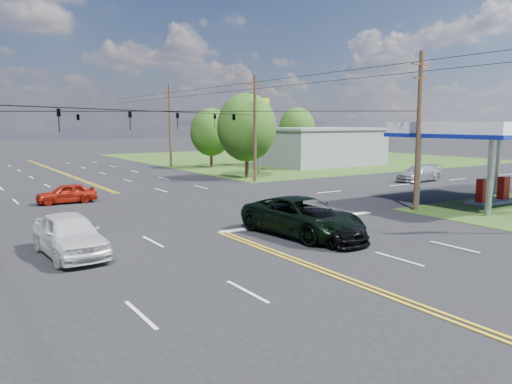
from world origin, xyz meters
TOP-DOWN VIEW (x-y plane):
  - ground at (0.00, 12.00)m, footprint 280.00×280.00m
  - grass_ne at (35.00, 44.00)m, footprint 46.00×48.00m
  - stop_bar at (5.00, 4.00)m, footprint 10.00×0.50m
  - retail_ne at (30.00, 32.00)m, footprint 14.00×10.00m
  - gas_canopy at (19.50, 2.00)m, footprint 12.20×8.20m
  - pole_se at (13.00, 3.00)m, footprint 1.60×0.28m
  - pole_ne at (13.00, 21.00)m, footprint 1.60×0.28m
  - pole_right_far at (13.00, 40.00)m, footprint 1.60×0.28m
  - span_wire_signals at (0.00, 12.00)m, footprint 26.00×18.00m
  - power_lines at (0.00, 10.00)m, footprint 26.04×100.00m
  - tree_right_a at (14.00, 24.00)m, footprint 5.70×5.70m
  - tree_right_b at (16.50, 36.00)m, footprint 4.94×4.94m
  - tree_far_r at (34.00, 42.00)m, footprint 5.32×5.32m
  - pickup_dkgreen at (3.00, 1.44)m, footprint 3.61×6.70m
  - suv_black at (3.00, 0.11)m, footprint 2.36×5.03m
  - pickup_white at (-7.15, 3.58)m, footprint 2.31×5.21m
  - sedan_red at (-4.21, 17.50)m, footprint 3.93×1.76m
  - sedan_far at (25.67, 13.00)m, footprint 5.24×2.52m
  - polesign_ne at (17.00, 26.38)m, footprint 2.18×0.63m

SIDE VIEW (x-z plane):
  - ground at x=0.00m, z-range 0.00..0.00m
  - grass_ne at x=35.00m, z-range -0.01..0.01m
  - stop_bar at x=5.00m, z-range -0.01..0.01m
  - sedan_red at x=-4.21m, z-range 0.00..1.31m
  - suv_black at x=3.00m, z-range 0.00..1.42m
  - sedan_far at x=25.67m, z-range 0.00..1.47m
  - pickup_white at x=-7.15m, z-range 0.00..1.74m
  - pickup_dkgreen at x=3.00m, z-range 0.00..1.79m
  - retail_ne at x=30.00m, z-range 0.00..4.40m
  - tree_right_b at x=16.50m, z-range 0.68..7.76m
  - tree_far_r at x=34.00m, z-range 0.73..8.36m
  - gas_canopy at x=19.50m, z-range 2.04..7.39m
  - tree_right_a at x=14.00m, z-range 0.78..8.96m
  - pole_se at x=13.00m, z-range 0.17..9.67m
  - pole_ne at x=13.00m, z-range 0.17..9.67m
  - pole_right_far at x=13.00m, z-range 0.17..10.17m
  - span_wire_signals at x=0.00m, z-range 5.43..6.56m
  - polesign_ne at x=17.00m, z-range 2.18..10.06m
  - power_lines at x=0.00m, z-range 8.28..8.92m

